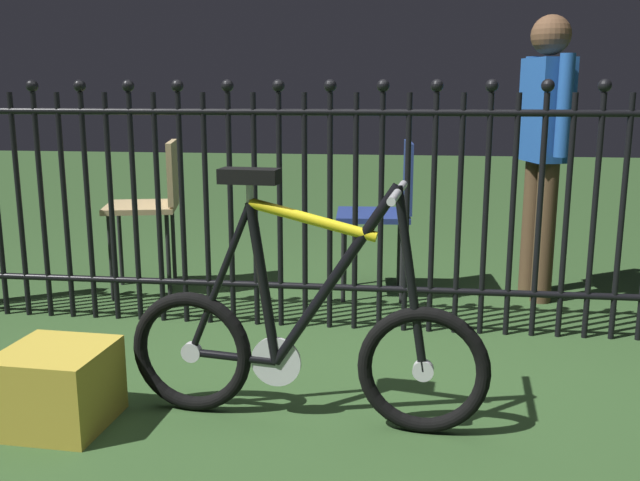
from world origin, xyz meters
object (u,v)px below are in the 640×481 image
(display_crate, at_px, (58,387))
(person_visitor, at_px, (544,136))
(chair_navy, at_px, (388,203))
(chair_tan, at_px, (154,198))
(bicycle, at_px, (303,341))

(display_crate, bearing_deg, person_visitor, 43.13)
(chair_navy, relative_size, display_crate, 2.52)
(chair_tan, relative_size, chair_navy, 1.00)
(chair_navy, height_order, person_visitor, person_visitor)
(bicycle, xyz_separation_m, chair_navy, (0.24, 1.60, 0.23))
(chair_tan, relative_size, person_visitor, 0.57)
(chair_navy, distance_m, person_visitor, 0.91)
(bicycle, distance_m, display_crate, 0.86)
(chair_tan, xyz_separation_m, person_visitor, (2.14, 0.14, 0.36))
(bicycle, relative_size, chair_navy, 1.47)
(bicycle, bearing_deg, chair_tan, 125.32)
(chair_tan, relative_size, display_crate, 2.51)
(chair_tan, height_order, display_crate, chair_tan)
(chair_tan, height_order, person_visitor, person_visitor)
(bicycle, xyz_separation_m, person_visitor, (1.07, 1.65, 0.60))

